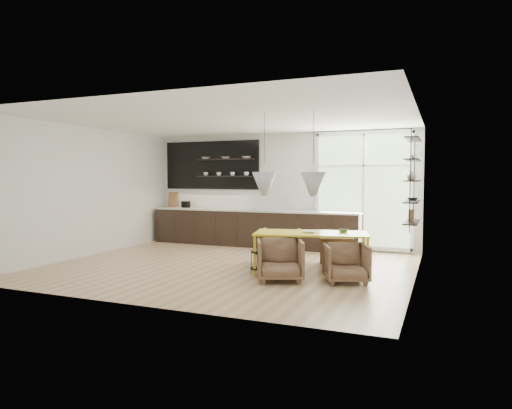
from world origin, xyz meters
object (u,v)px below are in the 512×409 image
(armchair_back_left, at_px, (280,246))
(armchair_back_right, at_px, (337,250))
(dining_table, at_px, (311,235))
(wire_stool, at_px, (260,260))
(armchair_front_left, at_px, (280,260))
(armchair_front_right, at_px, (346,263))

(armchair_back_left, xyz_separation_m, armchair_back_right, (1.10, 0.33, -0.06))
(dining_table, height_order, wire_stool, dining_table)
(armchair_front_left, distance_m, wire_stool, 0.57)
(armchair_back_left, bearing_deg, armchair_back_right, -174.69)
(armchair_front_right, bearing_deg, wire_stool, 158.09)
(armchair_back_left, bearing_deg, wire_stool, 79.01)
(armchair_back_right, xyz_separation_m, armchair_front_left, (-0.61, -1.72, 0.05))
(armchair_back_left, distance_m, armchair_front_right, 1.91)
(armchair_back_right, xyz_separation_m, armchair_front_right, (0.47, -1.42, 0.02))
(dining_table, height_order, armchair_front_right, dining_table)
(armchair_back_right, relative_size, wire_stool, 1.55)
(armchair_front_left, xyz_separation_m, armchair_front_right, (1.07, 0.30, -0.03))
(dining_table, relative_size, wire_stool, 5.13)
(armchair_back_right, bearing_deg, armchair_front_left, 57.89)
(armchair_back_right, distance_m, armchair_front_right, 1.49)
(wire_stool, bearing_deg, armchair_front_right, 0.62)
(dining_table, xyz_separation_m, armchair_front_right, (0.75, -0.52, -0.37))
(armchair_back_right, bearing_deg, armchair_back_left, 3.88)
(armchair_back_left, bearing_deg, armchair_front_right, 133.98)
(armchair_front_right, bearing_deg, dining_table, 122.89)
(dining_table, bearing_deg, armchair_back_right, 59.63)
(wire_stool, bearing_deg, dining_table, 33.22)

